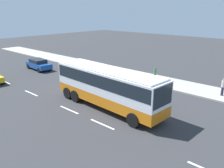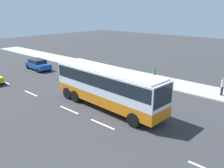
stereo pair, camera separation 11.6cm
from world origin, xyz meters
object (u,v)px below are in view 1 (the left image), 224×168
at_px(coach_bus, 108,84).
at_px(car_blue_saloon, 39,64).
at_px(pedestrian_near_curb, 223,86).
at_px(pedestrian_at_crossing, 155,73).

xyz_separation_m(coach_bus, car_blue_saloon, (-16.63, 3.39, -1.35)).
bearing_deg(coach_bus, pedestrian_near_curb, 58.28).
relative_size(coach_bus, pedestrian_at_crossing, 7.35).
xyz_separation_m(car_blue_saloon, pedestrian_at_crossing, (15.38, 6.19, 0.22)).
xyz_separation_m(car_blue_saloon, pedestrian_near_curb, (23.13, 6.01, 0.35)).
bearing_deg(coach_bus, car_blue_saloon, 171.42).
bearing_deg(pedestrian_at_crossing, coach_bus, 56.13).
height_order(car_blue_saloon, pedestrian_near_curb, pedestrian_near_curb).
distance_m(coach_bus, car_blue_saloon, 17.03).
xyz_separation_m(pedestrian_near_curb, pedestrian_at_crossing, (-7.76, 0.18, -0.14)).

